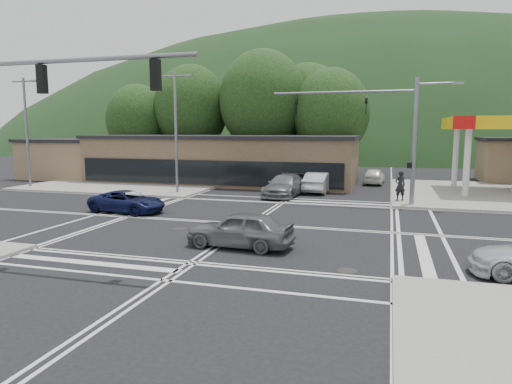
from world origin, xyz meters
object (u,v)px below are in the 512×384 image
(car_queue_b, at_px, (374,176))
(pedestrian, at_px, (400,186))
(car_blue_west, at_px, (127,202))
(car_queue_a, at_px, (319,182))
(car_northbound, at_px, (285,186))
(car_grey_center, at_px, (240,229))

(car_queue_b, height_order, pedestrian, pedestrian)
(car_blue_west, height_order, pedestrian, pedestrian)
(car_blue_west, distance_m, pedestrian, 17.50)
(car_queue_a, relative_size, car_queue_b, 1.14)
(car_blue_west, height_order, car_queue_a, car_queue_a)
(car_queue_b, distance_m, car_northbound, 11.33)
(car_queue_a, height_order, car_queue_b, car_queue_a)
(car_grey_center, bearing_deg, car_northbound, -170.55)
(car_queue_b, bearing_deg, car_queue_a, 62.69)
(car_blue_west, relative_size, car_queue_b, 1.09)
(car_blue_west, height_order, car_queue_b, car_queue_b)
(car_queue_a, xyz_separation_m, car_northbound, (-2.06, -2.96, -0.00))
(car_grey_center, bearing_deg, car_queue_b, 173.21)
(car_queue_b, distance_m, pedestrian, 10.52)
(car_northbound, bearing_deg, car_blue_west, -125.10)
(car_queue_a, distance_m, car_northbound, 3.61)
(car_blue_west, bearing_deg, car_grey_center, -116.08)
(car_blue_west, height_order, car_grey_center, car_grey_center)
(car_northbound, xyz_separation_m, pedestrian, (8.00, -0.72, 0.35))
(car_queue_b, xyz_separation_m, pedestrian, (2.00, -10.32, 0.42))
(car_northbound, bearing_deg, pedestrian, -0.57)
(car_blue_west, distance_m, car_queue_a, 15.24)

